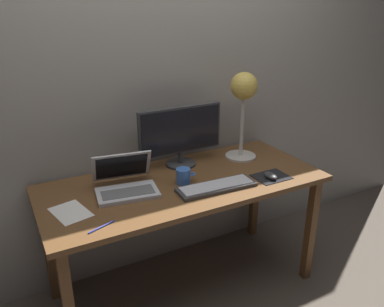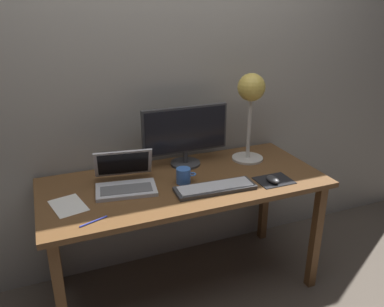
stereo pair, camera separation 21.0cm
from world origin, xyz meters
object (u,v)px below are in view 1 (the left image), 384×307
at_px(laptop, 125,180).
at_px(mouse, 271,176).
at_px(monitor, 181,133).
at_px(keyboard_main, 216,187).
at_px(desk_lamp, 244,95).
at_px(pen, 101,227).
at_px(coffee_mug, 184,176).

distance_m(laptop, mouse, 0.82).
xyz_separation_m(monitor, keyboard_main, (0.02, -0.38, -0.19)).
xyz_separation_m(laptop, desk_lamp, (0.82, 0.08, 0.35)).
bearing_deg(laptop, keyboard_main, -27.41).
bearing_deg(pen, desk_lamp, 21.12).
relative_size(coffee_mug, pen, 0.83).
height_order(laptop, pen, laptop).
xyz_separation_m(monitor, pen, (-0.64, -0.47, -0.20)).
relative_size(keyboard_main, mouse, 4.65).
bearing_deg(keyboard_main, pen, -172.44).
xyz_separation_m(keyboard_main, coffee_mug, (-0.13, 0.15, 0.03)).
xyz_separation_m(keyboard_main, desk_lamp, (0.38, 0.31, 0.40)).
height_order(monitor, mouse, monitor).
relative_size(mouse, pen, 0.69).
xyz_separation_m(laptop, pen, (-0.22, -0.32, -0.05)).
height_order(keyboard_main, laptop, laptop).
bearing_deg(desk_lamp, laptop, -174.06).
height_order(laptop, mouse, laptop).
height_order(keyboard_main, pen, keyboard_main).
bearing_deg(desk_lamp, mouse, -96.14).
distance_m(keyboard_main, laptop, 0.50).
distance_m(desk_lamp, pen, 1.18).
bearing_deg(monitor, desk_lamp, -9.94).
bearing_deg(desk_lamp, monitor, 170.06).
xyz_separation_m(keyboard_main, pen, (-0.66, -0.09, -0.01)).
height_order(monitor, pen, monitor).
bearing_deg(monitor, keyboard_main, -86.35).
bearing_deg(keyboard_main, coffee_mug, 130.64).
bearing_deg(pen, monitor, 36.47).
distance_m(mouse, coffee_mug, 0.50).
distance_m(laptop, coffee_mug, 0.32).
bearing_deg(coffee_mug, desk_lamp, 18.34).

